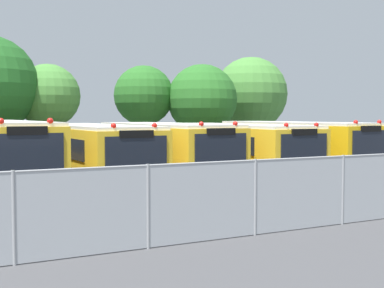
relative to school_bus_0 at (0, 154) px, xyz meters
name	(u,v)px	position (x,y,z in m)	size (l,w,h in m)	color
ground_plane	(167,183)	(6.63, 0.02, -1.45)	(160.00, 160.00, 0.00)	#424244
school_bus_0	(0,154)	(0.00, 0.00, 0.00)	(2.64, 10.39, 2.76)	yellow
school_bus_1	(91,153)	(3.38, 0.04, -0.08)	(2.76, 9.54, 2.59)	yellow
school_bus_2	(164,150)	(6.53, 0.16, -0.07)	(2.70, 9.48, 2.62)	yellow
school_bus_3	(236,148)	(9.96, -0.09, -0.10)	(2.64, 9.59, 2.57)	yellow
school_bus_4	(294,145)	(13.33, 0.07, -0.06)	(2.70, 9.63, 2.65)	yellow
tree_2	(50,97)	(3.82, 9.45, 2.40)	(3.51, 3.51, 5.65)	#4C3823
tree_3	(144,94)	(9.74, 10.24, 2.67)	(3.69, 3.69, 5.90)	#4C3823
tree_4	(201,99)	(12.91, 8.69, 2.38)	(4.33, 4.33, 5.99)	#4C3823
tree_5	(251,92)	(18.02, 10.89, 3.01)	(5.13, 5.13, 6.89)	#4C3823
chainlink_fence	(301,192)	(5.81, -9.72, -0.51)	(19.12, 0.07, 1.81)	#9EA0A3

